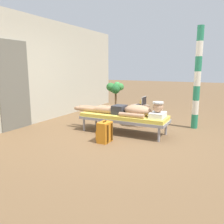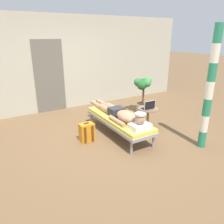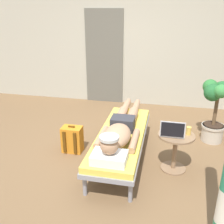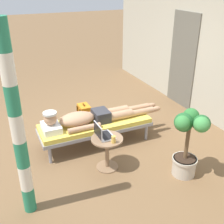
% 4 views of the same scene
% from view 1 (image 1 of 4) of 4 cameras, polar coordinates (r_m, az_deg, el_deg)
% --- Properties ---
extents(ground_plane, '(40.00, 40.00, 0.00)m').
position_cam_1_polar(ground_plane, '(4.97, 1.77, -5.78)').
color(ground_plane, brown).
extents(house_wall_back, '(7.60, 0.20, 2.70)m').
position_cam_1_polar(house_wall_back, '(6.41, -18.14, 9.70)').
color(house_wall_back, '#B2AD99').
rests_on(house_wall_back, ground).
extents(house_door_panel, '(0.84, 0.03, 2.04)m').
position_cam_1_polar(house_door_panel, '(5.78, -23.01, 6.03)').
color(house_door_panel, '#625F54').
rests_on(house_door_panel, ground).
extents(lounge_chair, '(0.64, 1.95, 0.42)m').
position_cam_1_polar(lounge_chair, '(5.08, 2.93, -1.38)').
color(lounge_chair, gray).
rests_on(lounge_chair, ground).
extents(person_reclining, '(0.53, 2.17, 0.33)m').
position_cam_1_polar(person_reclining, '(5.01, 3.89, 0.46)').
color(person_reclining, white).
rests_on(person_reclining, lounge_chair).
extents(side_table, '(0.48, 0.48, 0.52)m').
position_cam_1_polar(side_table, '(5.72, 6.95, 0.05)').
color(side_table, '#8C6B4C').
rests_on(side_table, ground).
extents(laptop, '(0.31, 0.24, 0.23)m').
position_cam_1_polar(laptop, '(5.61, 7.28, 2.17)').
color(laptop, silver).
rests_on(laptop, side_table).
extents(drink_glass, '(0.06, 0.06, 0.11)m').
position_cam_1_polar(drink_glass, '(5.84, 7.17, 2.46)').
color(drink_glass, gold).
rests_on(drink_glass, side_table).
extents(backpack, '(0.30, 0.26, 0.42)m').
position_cam_1_polar(backpack, '(4.48, -1.87, -5.03)').
color(backpack, orange).
rests_on(backpack, ground).
extents(potted_plant, '(0.52, 0.51, 1.02)m').
position_cam_1_polar(potted_plant, '(6.63, 0.76, 3.85)').
color(potted_plant, '#BFB29E').
rests_on(potted_plant, ground).
extents(porch_post, '(0.15, 0.15, 2.35)m').
position_cam_1_polar(porch_post, '(5.72, 20.38, 7.74)').
color(porch_post, '#267F59').
rests_on(porch_post, ground).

